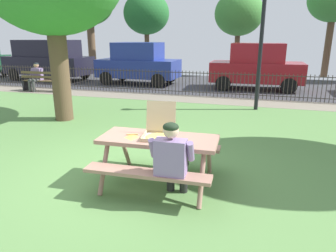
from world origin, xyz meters
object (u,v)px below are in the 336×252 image
Objects in this scene: pizza_box_open at (159,130)px; far_tree_center at (239,14)px; pizza_slice_on_table at (132,136)px; far_tree_left at (89,3)px; parked_car_left at (48,59)px; adult_at_table at (172,158)px; lamp_post_walkway at (263,25)px; park_bench_left at (41,81)px; parked_car_right at (257,66)px; picnic_table_foreground at (159,148)px; person_on_park_bench at (36,75)px; far_tree_midleft at (146,14)px; parked_car_center at (138,63)px.

far_tree_center reaches higher than pizza_box_open.
far_tree_center is at bearing 88.84° from pizza_slice_on_table.
far_tree_center is (9.94, 0.00, -0.87)m from far_tree_left.
far_tree_left reaches higher than parked_car_left.
adult_at_table is 0.28× the size of lamp_post_walkway.
pizza_slice_on_table is at bearing -43.82° from park_bench_left.
pizza_box_open is 0.15× the size of parked_car_right.
picnic_table_foreground is 10.08m from park_bench_left.
adult_at_table is 10.85m from person_on_park_bench.
adult_at_table is at bearing -46.59° from parked_car_left.
picnic_table_foreground is 0.45m from pizza_slice_on_table.
far_tree_midleft is (-5.92, 15.45, 3.06)m from picnic_table_foreground.
park_bench_left is at bearing -58.38° from parked_car_left.
parked_car_center is 8.69m from far_tree_left.
lamp_post_walkway is 9.81m from far_tree_center.
far_tree_center is (5.83, -0.00, -0.12)m from far_tree_midleft.
pizza_box_open is 0.12× the size of parked_car_left.
parked_car_center is (-5.67, 4.08, -1.58)m from lamp_post_walkway.
parked_car_center is at bearing -73.89° from far_tree_midleft.
far_tree_center reaches higher than parked_car_center.
far_tree_center reaches higher than parked_car_right.
parked_car_left is at bearing -83.98° from far_tree_left.
pizza_box_open is 18.71m from far_tree_left.
pizza_box_open is at bearing 124.11° from adult_at_table.
lamp_post_walkway reaches higher than pizza_slice_on_table.
pizza_box_open is at bearing -56.94° from far_tree_left.
far_tree_left is 4.18m from far_tree_midleft.
parked_car_center is (-4.66, 10.35, 0.35)m from adult_at_table.
pizza_box_open is 6.15m from lamp_post_walkway.
park_bench_left is 9.92m from far_tree_left.
parked_car_right is (1.23, 9.87, 0.41)m from picnic_table_foreground.
lamp_post_walkway is 11.64m from parked_car_left.
pizza_box_open is at bearing -46.15° from parked_car_left.
far_tree_midleft reaches higher than pizza_box_open.
far_tree_center is (0.31, 15.54, 2.76)m from pizza_slice_on_table.
person_on_park_bench is (-7.73, 6.74, 0.06)m from picnic_table_foreground.
pizza_slice_on_table is 0.24× the size of adult_at_table.
far_tree_center reaches higher than adult_at_table.
person_on_park_bench is 9.75m from far_tree_left.
person_on_park_bench is at bearing -61.33° from parked_car_left.
lamp_post_walkway is 0.88× the size of far_tree_center.
pizza_box_open is 0.15× the size of parked_car_center.
adult_at_table is 1.00× the size of person_on_park_bench.
pizza_slice_on_table is 0.86m from adult_at_table.
pizza_slice_on_table is 0.07× the size of parked_car_center.
pizza_slice_on_table is 13.45m from parked_car_left.
far_tree_center reaches higher than person_on_park_bench.
lamp_post_walkway is 0.85× the size of far_tree_midleft.
parked_car_right reaches higher than person_on_park_bench.
pizza_box_open is at bearing -40.92° from person_on_park_bench.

